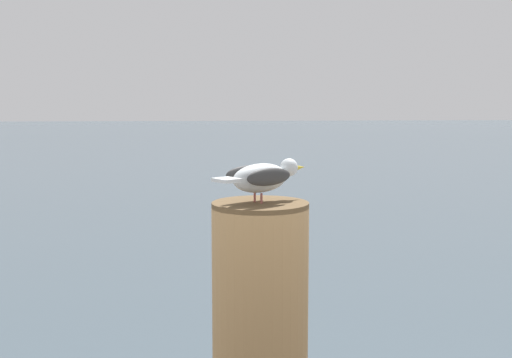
{
  "coord_description": "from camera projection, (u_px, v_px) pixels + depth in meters",
  "views": [
    {
      "loc": [
        0.08,
        -2.89,
        2.91
      ],
      "look_at": [
        0.24,
        -0.15,
        2.57
      ],
      "focal_mm": 51.43,
      "sensor_mm": 36.0,
      "label": 1
    }
  ],
  "objects": [
    {
      "name": "mooring_post",
      "position": [
        260.0,
        332.0,
        2.58
      ],
      "size": [
        0.34,
        0.34,
        0.93
      ],
      "primitive_type": "cylinder",
      "color": "brown",
      "rests_on": "harbor_quay"
    },
    {
      "name": "seagull",
      "position": [
        262.0,
        176.0,
        2.52
      ],
      "size": [
        0.34,
        0.27,
        0.14
      ],
      "color": "#C66860",
      "rests_on": "mooring_post"
    }
  ]
}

